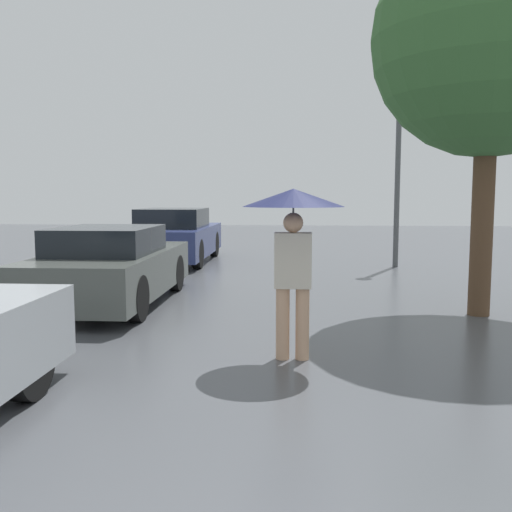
# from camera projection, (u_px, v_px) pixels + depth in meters

# --- Properties ---
(pedestrian) EXTENTS (1.03, 1.03, 1.75)m
(pedestrian) POSITION_uv_depth(u_px,v_px,m) (293.00, 223.00, 5.73)
(pedestrian) COLOR tan
(pedestrian) RESTS_ON ground_plane
(parked_car_middle) EXTENTS (1.65, 3.96, 1.20)m
(parked_car_middle) POSITION_uv_depth(u_px,v_px,m) (111.00, 267.00, 8.78)
(parked_car_middle) COLOR #4C514C
(parked_car_middle) RESTS_ON ground_plane
(parked_car_farthest) EXTENTS (1.78, 4.21, 1.34)m
(parked_car_farthest) POSITION_uv_depth(u_px,v_px,m) (175.00, 237.00, 14.23)
(parked_car_farthest) COLOR navy
(parked_car_farthest) RESTS_ON ground_plane
(tree) EXTENTS (3.16, 3.16, 5.35)m
(tree) POSITION_uv_depth(u_px,v_px,m) (490.00, 40.00, 7.62)
(tree) COLOR brown
(tree) RESTS_ON ground_plane
(street_lamp) EXTENTS (0.34, 0.34, 4.36)m
(street_lamp) POSITION_uv_depth(u_px,v_px,m) (398.00, 142.00, 13.00)
(street_lamp) COLOR #515456
(street_lamp) RESTS_ON ground_plane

